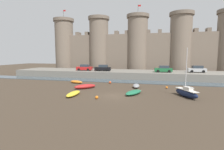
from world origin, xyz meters
TOP-DOWN VIEW (x-y plane):
  - ground_plane at (0.00, 0.00)m, footprint 160.00×160.00m
  - water_channel at (0.00, 13.77)m, footprint 80.00×4.50m
  - quay_road at (0.00, 21.02)m, footprint 63.52×10.00m
  - castle at (-0.00, 32.44)m, footprint 58.51×7.00m
  - rowboat_midflat_left at (-10.23, 9.03)m, footprint 3.27×1.89m
  - rowboat_midflat_right at (-6.23, 4.13)m, footprint 3.79×3.71m
  - sailboat_foreground_left at (10.08, 1.76)m, footprint 3.11×4.57m
  - rowboat_near_channel_right at (-5.83, -1.24)m, footprint 1.32×3.86m
  - rowboat_foreground_centre at (2.44, 7.21)m, footprint 1.38×3.06m
  - rowboat_foreground_right at (2.66, 1.66)m, footprint 2.88×4.19m
  - mooring_buoy_mid_mud at (7.79, 7.63)m, footprint 0.40×0.40m
  - mooring_buoy_off_centre at (-1.85, -2.32)m, footprint 0.44×0.44m
  - mooring_buoy_near_channel at (-3.30, 10.42)m, footprint 0.49×0.49m
  - car_quay_centre_east at (15.39, 20.97)m, footprint 4.21×2.11m
  - car_quay_east at (-7.51, 19.22)m, footprint 4.21×2.11m
  - car_quay_west at (-12.67, 19.26)m, footprint 4.21×2.11m
  - car_quay_centre_west at (7.65, 19.43)m, footprint 4.21×2.11m

SIDE VIEW (x-z plane):
  - ground_plane at x=0.00m, z-range 0.00..0.00m
  - water_channel at x=0.00m, z-range 0.00..0.10m
  - mooring_buoy_mid_mud at x=7.79m, z-range 0.00..0.40m
  - mooring_buoy_off_centre at x=-1.85m, z-range 0.00..0.44m
  - mooring_buoy_near_channel at x=-3.30m, z-range 0.00..0.49m
  - rowboat_near_channel_right at x=-5.83m, z-range 0.02..0.58m
  - rowboat_foreground_right at x=2.66m, z-range 0.02..0.62m
  - rowboat_midflat_left at x=-10.23m, z-range 0.02..0.62m
  - rowboat_foreground_centre at x=2.44m, z-range 0.02..0.68m
  - rowboat_midflat_right at x=-6.23m, z-range 0.02..0.79m
  - sailboat_foreground_left at x=10.08m, z-range -2.82..4.12m
  - quay_road at x=0.00m, z-range 0.00..1.75m
  - car_quay_centre_east at x=15.39m, z-range 1.72..3.34m
  - car_quay_east at x=-7.51m, z-range 1.72..3.34m
  - car_quay_west at x=-12.67m, z-range 1.72..3.34m
  - car_quay_centre_west at x=7.65m, z-range 1.72..3.34m
  - castle at x=0.00m, z-range -2.38..19.03m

